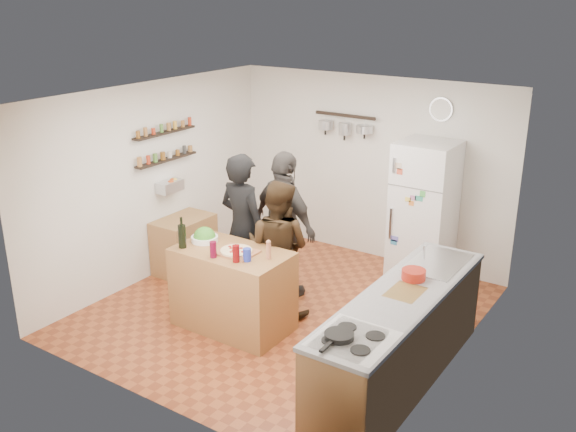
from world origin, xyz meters
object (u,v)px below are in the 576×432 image
Objects in this scene: wine_bottle at (182,236)px; person_back at (284,226)px; counter_run at (400,339)px; red_bowl at (414,274)px; person_center at (278,248)px; wall_clock at (441,109)px; fridge at (423,212)px; pepper_mill at (269,251)px; person_left at (243,228)px; skillet at (339,336)px; prep_island at (233,289)px; salad_bowl at (205,239)px; side_table at (184,244)px; salt_canister at (247,255)px.

wine_bottle is 0.14× the size of person_back.
red_bowl reaches higher than counter_run.
wall_clock reaches higher than person_center.
wine_bottle is 0.10× the size of counter_run.
fridge is at bearing -125.30° from person_center.
pepper_mill is 0.09× the size of person_left.
red_bowl is (1.88, -0.57, 0.07)m from person_back.
skillet is 3.89m from wall_clock.
skillet is 0.80× the size of wall_clock.
salad_bowl is (-0.42, 0.05, 0.48)m from prep_island.
salad_bowl is 0.17× the size of fridge.
side_table is (-3.39, 0.43, -0.60)m from red_bowl.
salad_bowl is 2.82m from fridge.
person_center is 2.70m from wall_clock.
side_table is at bearing -150.61° from fridge.
fridge reaches higher than counter_run.
salt_canister is 2.63m from fridge.
skillet is (1.86, -0.96, 0.49)m from prep_island.
pepper_mill is 1.60m from counter_run.
pepper_mill is at bearing 144.43° from skillet.
pepper_mill is at bearing 48.58° from salt_canister.
wine_bottle is 2.47m from skillet.
wine_bottle is at bearing -172.87° from salt_canister.
wine_bottle is 0.86× the size of wall_clock.
person_center is at bearing 38.92° from salad_bowl.
skillet is 3.83m from side_table.
person_back is at bearing 104.07° from salt_canister.
pepper_mill reaches higher than skillet.
prep_island is at bearing -6.79° from salad_bowl.
wine_bottle is 1.09m from person_center.
person_back reaches higher than red_bowl.
salad_bowl is 3.32m from wall_clock.
person_left is 0.49m from person_back.
pepper_mill is 1.73m from skillet.
pepper_mill reaches higher than side_table.
prep_island is 0.79× the size of person_center.
wine_bottle reaches higher than salt_canister.
prep_island is 0.69× the size of person_back.
person_center is 6.59× the size of skillet.
prep_island is at bearing 124.38° from person_left.
person_back is 7.76× the size of red_bowl.
red_bowl is 0.29× the size of side_table.
salad_bowl is 0.16× the size of person_back.
person_left reaches higher than fridge.
counter_run is (1.93, -0.92, -0.45)m from person_back.
wall_clock is at bearing -120.00° from person_left.
counter_run is 0.63m from red_bowl.
person_left is at bearing 80.78° from salad_bowl.
salad_bowl is at bearing 166.72° from salt_canister.
person_left is at bearing -126.76° from wall_clock.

